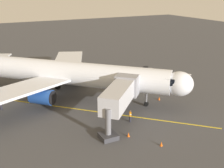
% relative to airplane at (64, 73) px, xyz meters
% --- Properties ---
extents(ground_plane, '(220.00, 220.00, 0.00)m').
position_rel_airplane_xyz_m(ground_plane, '(0.56, -1.92, -4.00)').
color(ground_plane, '#424244').
extents(apron_lead_in_line, '(28.58, 28.33, 0.01)m').
position_rel_airplane_xyz_m(apron_lead_in_line, '(-0.20, 6.20, -4.00)').
color(apron_lead_in_line, yellow).
rests_on(apron_lead_in_line, ground).
extents(airplane, '(33.12, 33.04, 11.50)m').
position_rel_airplane_xyz_m(airplane, '(0.00, 0.00, 0.00)').
color(airplane, silver).
rests_on(airplane, ground).
extents(jet_bridge, '(9.46, 9.51, 5.40)m').
position_rel_airplane_xyz_m(jet_bridge, '(-4.23, 11.75, -0.24)').
color(jet_bridge, '#B7B7BC').
rests_on(jet_bridge, ground).
extents(ground_crew_marshaller, '(0.39, 0.47, 1.71)m').
position_rel_airplane_xyz_m(ground_crew_marshaller, '(-4.86, 13.19, -3.12)').
color(ground_crew_marshaller, '#23232D').
rests_on(ground_crew_marshaller, ground).
extents(ground_crew_wing_walker, '(0.33, 0.44, 1.71)m').
position_rel_airplane_xyz_m(ground_crew_wing_walker, '(-13.24, 3.73, -3.12)').
color(ground_crew_wing_walker, '#23232D').
rests_on(ground_crew_wing_walker, ground).
extents(ground_crew_loader, '(0.44, 0.47, 1.71)m').
position_rel_airplane_xyz_m(ground_crew_loader, '(10.15, 0.95, -3.12)').
color(ground_crew_loader, '#23232D').
rests_on(ground_crew_loader, ground).
extents(tug_near_nose, '(2.73, 2.37, 1.50)m').
position_rel_airplane_xyz_m(tug_near_nose, '(-19.57, -4.63, -3.30)').
color(tug_near_nose, '#9E9EA3').
rests_on(tug_near_nose, ground).
extents(baggage_cart_portside, '(2.54, 2.95, 1.27)m').
position_rel_airplane_xyz_m(baggage_cart_portside, '(-23.33, 2.54, -3.35)').
color(baggage_cart_portside, white).
rests_on(baggage_cart_portside, ground).
extents(safety_cone_nose_left, '(0.32, 0.32, 0.55)m').
position_rel_airplane_xyz_m(safety_cone_nose_left, '(-4.94, 20.05, -3.73)').
color(safety_cone_nose_left, '#F2590F').
rests_on(safety_cone_nose_left, ground).
extents(safety_cone_nose_right, '(0.32, 0.32, 0.55)m').
position_rel_airplane_xyz_m(safety_cone_nose_right, '(-20.71, 5.27, -3.73)').
color(safety_cone_nose_right, '#F2590F').
rests_on(safety_cone_nose_right, ground).
extents(safety_cone_wing_port, '(0.32, 0.32, 0.55)m').
position_rel_airplane_xyz_m(safety_cone_wing_port, '(-2.65, 16.49, -3.73)').
color(safety_cone_wing_port, '#F2590F').
rests_on(safety_cone_wing_port, ground).
extents(safety_cone_wing_starboard, '(0.32, 0.32, 0.55)m').
position_rel_airplane_xyz_m(safety_cone_wing_starboard, '(-13.01, 8.64, -3.73)').
color(safety_cone_wing_starboard, '#F2590F').
rests_on(safety_cone_wing_starboard, ground).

